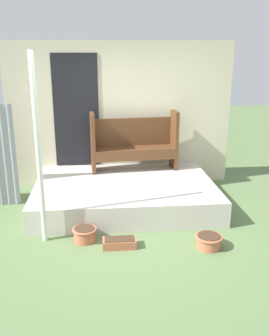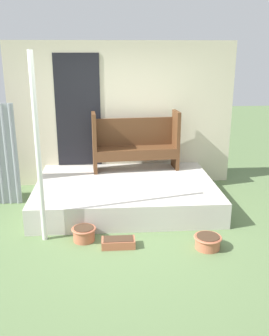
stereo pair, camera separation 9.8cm
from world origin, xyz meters
name	(u,v)px [view 1 (the left image)]	position (x,y,z in m)	size (l,w,h in m)	color
ground_plane	(117,233)	(0.00, 0.00, 0.00)	(24.00, 24.00, 0.00)	#5B7547
porch_slab	(125,193)	(0.18, 1.03, 0.19)	(2.87, 2.07, 0.38)	beige
house_wall	(118,115)	(0.14, 2.09, 1.30)	(4.07, 0.08, 2.60)	beige
support_post	(38,152)	(-0.97, -0.10, 1.22)	(0.07, 0.07, 2.44)	white
bench	(134,141)	(0.40, 1.73, 0.90)	(1.54, 0.51, 1.04)	#54331C
flower_pot_left	(85,234)	(-0.44, -0.17, 0.11)	(0.33, 0.33, 0.19)	#B76647
flower_pot_middle	(209,241)	(1.16, -0.49, 0.10)	(0.36, 0.36, 0.17)	#B76647
planter_box_rect	(119,243)	(0.01, -0.37, 0.06)	(0.43, 0.21, 0.12)	#B26042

